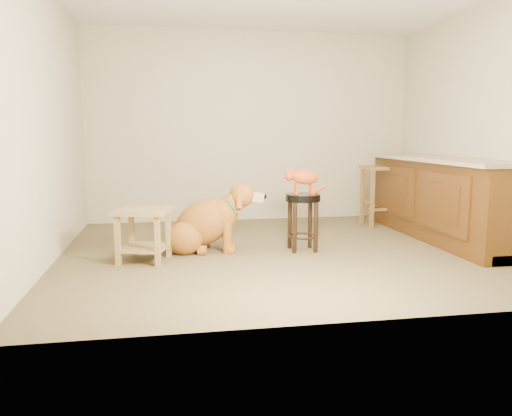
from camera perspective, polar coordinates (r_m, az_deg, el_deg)
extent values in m
cube|color=brown|center=(5.20, 3.15, -4.95)|extent=(4.50, 4.00, 0.01)
cube|color=#AAA589|center=(7.02, -0.52, 9.24)|extent=(4.50, 0.04, 2.60)
cube|color=#AAA589|center=(3.15, 11.78, 10.00)|extent=(4.50, 0.04, 2.60)
cube|color=#AAA589|center=(5.05, -22.78, 8.89)|extent=(0.04, 4.00, 2.60)
cube|color=#AAA589|center=(5.99, 24.97, 8.59)|extent=(0.04, 4.00, 2.60)
cube|color=#47290C|center=(6.13, 20.57, 0.84)|extent=(0.60, 2.50, 0.90)
cube|color=gray|center=(6.07, 20.56, 5.23)|extent=(0.70, 2.56, 0.04)
cube|color=black|center=(6.21, 20.70, -2.81)|extent=(0.52, 2.50, 0.10)
cube|color=#47290C|center=(5.50, 20.69, 0.54)|extent=(0.02, 0.90, 0.62)
cube|color=#47290C|center=(6.46, 15.74, 1.87)|extent=(0.02, 0.90, 0.62)
cube|color=#3A200A|center=(5.49, 20.59, 0.54)|extent=(0.02, 0.60, 0.40)
cube|color=#3A200A|center=(6.45, 15.64, 1.87)|extent=(0.02, 0.60, 0.40)
cylinder|color=black|center=(5.34, 6.19, -1.77)|extent=(0.04, 0.04, 0.52)
cylinder|color=black|center=(5.28, 3.88, -1.85)|extent=(0.04, 0.04, 0.52)
cylinder|color=black|center=(5.13, 6.85, -2.20)|extent=(0.04, 0.04, 0.52)
cylinder|color=black|center=(5.07, 4.45, -2.29)|extent=(0.04, 0.04, 0.52)
torus|color=black|center=(5.23, 5.32, -3.22)|extent=(0.31, 0.31, 0.02)
cylinder|color=black|center=(5.16, 5.39, 1.21)|extent=(0.36, 0.36, 0.07)
cube|color=brown|center=(7.03, 14.61, 1.39)|extent=(0.05, 0.05, 0.74)
cube|color=brown|center=(6.90, 12.04, 1.34)|extent=(0.05, 0.05, 0.74)
cube|color=brown|center=(6.73, 15.80, 1.03)|extent=(0.05, 0.05, 0.74)
cube|color=brown|center=(6.59, 13.14, 0.98)|extent=(0.05, 0.05, 0.74)
cube|color=brown|center=(6.77, 14.02, 4.49)|extent=(0.43, 0.43, 0.04)
cube|color=olive|center=(4.99, -9.98, -2.88)|extent=(0.06, 0.06, 0.47)
cube|color=olive|center=(5.10, -14.04, -2.76)|extent=(0.06, 0.06, 0.47)
cube|color=olive|center=(4.64, -11.19, -3.78)|extent=(0.06, 0.06, 0.47)
cube|color=olive|center=(4.76, -15.53, -3.62)|extent=(0.06, 0.06, 0.47)
cube|color=olive|center=(4.83, -12.78, -0.30)|extent=(0.60, 0.60, 0.04)
cube|color=olive|center=(4.89, -12.65, -4.43)|extent=(0.51, 0.51, 0.03)
ellipsoid|color=brown|center=(5.36, -7.71, -2.86)|extent=(0.43, 0.38, 0.34)
ellipsoid|color=brown|center=(5.09, -8.20, -3.47)|extent=(0.43, 0.38, 0.34)
cylinder|color=brown|center=(5.38, -5.72, -4.07)|extent=(0.11, 0.12, 0.11)
cylinder|color=brown|center=(5.06, -6.17, -4.86)|extent=(0.11, 0.12, 0.11)
ellipsoid|color=brown|center=(5.17, -5.98, -1.66)|extent=(0.85, 0.56, 0.70)
ellipsoid|color=brown|center=(5.13, -3.73, -0.73)|extent=(0.35, 0.37, 0.35)
cylinder|color=brown|center=(5.25, -3.15, -2.53)|extent=(0.11, 0.11, 0.41)
cylinder|color=brown|center=(5.07, -3.32, -2.95)|extent=(0.11, 0.11, 0.41)
sphere|color=brown|center=(5.29, -2.79, -4.42)|extent=(0.11, 0.11, 0.11)
sphere|color=brown|center=(5.10, -2.94, -4.91)|extent=(0.11, 0.11, 0.11)
cylinder|color=brown|center=(5.11, -2.78, 0.45)|extent=(0.29, 0.23, 0.26)
ellipsoid|color=brown|center=(5.09, -1.58, 1.53)|extent=(0.30, 0.28, 0.25)
cube|color=tan|center=(5.09, -0.01, 1.28)|extent=(0.19, 0.12, 0.11)
sphere|color=black|center=(5.08, 0.90, 1.34)|extent=(0.06, 0.06, 0.06)
cube|color=brown|center=(5.21, -1.75, 1.33)|extent=(0.07, 0.07, 0.18)
cube|color=brown|center=(4.98, -1.89, 1.00)|extent=(0.07, 0.07, 0.18)
torus|color=#0A5535|center=(5.11, -2.78, 0.33)|extent=(0.18, 0.26, 0.22)
cylinder|color=#D8BF4C|center=(5.12, -2.17, -0.50)|extent=(0.02, 0.05, 0.05)
cylinder|color=brown|center=(5.34, -10.11, -4.31)|extent=(0.33, 0.12, 0.08)
ellipsoid|color=#9B360F|center=(5.14, 5.59, 3.53)|extent=(0.30, 0.14, 0.19)
cylinder|color=#9B360F|center=(5.17, 4.50, 2.27)|extent=(0.03, 0.03, 0.12)
sphere|color=#9B360F|center=(5.17, 4.50, 1.78)|extent=(0.04, 0.04, 0.04)
cylinder|color=#9B360F|center=(5.09, 4.72, 2.18)|extent=(0.03, 0.03, 0.12)
sphere|color=#9B360F|center=(5.10, 4.71, 1.67)|extent=(0.04, 0.04, 0.04)
cylinder|color=#9B360F|center=(5.21, 6.24, 2.30)|extent=(0.03, 0.03, 0.12)
sphere|color=#9B360F|center=(5.22, 6.23, 1.80)|extent=(0.04, 0.04, 0.04)
cylinder|color=#9B360F|center=(5.14, 6.48, 2.20)|extent=(0.03, 0.03, 0.12)
sphere|color=#9B360F|center=(5.14, 6.47, 1.70)|extent=(0.04, 0.04, 0.04)
sphere|color=#9B360F|center=(5.10, 3.88, 3.72)|extent=(0.11, 0.11, 0.11)
sphere|color=#9B360F|center=(5.09, 3.37, 3.60)|extent=(0.04, 0.04, 0.04)
sphere|color=brown|center=(5.09, 3.19, 3.60)|extent=(0.02, 0.02, 0.02)
cone|color=#9B360F|center=(5.13, 3.92, 4.41)|extent=(0.05, 0.05, 0.05)
cone|color=#C66B60|center=(5.13, 3.89, 4.37)|extent=(0.03, 0.03, 0.03)
cone|color=#9B360F|center=(5.07, 4.09, 4.36)|extent=(0.05, 0.05, 0.05)
cone|color=#C66B60|center=(5.07, 4.07, 4.32)|extent=(0.03, 0.03, 0.03)
cylinder|color=#9B360F|center=(5.24, 7.05, 1.97)|extent=(0.22, 0.12, 0.11)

